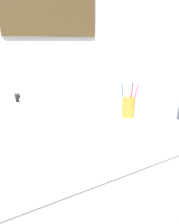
{
  "coord_description": "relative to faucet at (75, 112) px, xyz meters",
  "views": [
    {
      "loc": [
        -0.37,
        -0.76,
        1.26
      ],
      "look_at": [
        0.04,
        -0.01,
        0.96
      ],
      "focal_mm": 32.17,
      "sensor_mm": 36.0,
      "label": 1
    }
  ],
  "objects": [
    {
      "name": "toothbrush_blue",
      "position": [
        0.24,
        -0.09,
        0.08
      ],
      "size": [
        0.03,
        0.03,
        0.21
      ],
      "color": "blue",
      "rests_on": "toothbrush_cup"
    },
    {
      "name": "faucet",
      "position": [
        0.0,
        0.0,
        0.0
      ],
      "size": [
        0.02,
        0.17,
        0.1
      ],
      "color": "silver",
      "rests_on": "sink_basin"
    },
    {
      "name": "vanity_counter",
      "position": [
        -0.04,
        -0.16,
        -0.47
      ],
      "size": [
        1.03,
        0.64,
        0.87
      ],
      "color": "silver",
      "rests_on": "ground"
    },
    {
      "name": "sink_basin",
      "position": [
        -0.0,
        -0.2,
        -0.08
      ],
      "size": [
        0.43,
        0.43,
        0.12
      ],
      "color": "white",
      "rests_on": "vanity_counter"
    },
    {
      "name": "soap_dispenser",
      "position": [
        -0.28,
        -0.01,
        0.03
      ],
      "size": [
        0.07,
        0.07,
        0.18
      ],
      "color": "white",
      "rests_on": "vanity_counter"
    },
    {
      "name": "toothbrush_red",
      "position": [
        0.3,
        -0.1,
        0.08
      ],
      "size": [
        0.02,
        0.01,
        0.2
      ],
      "color": "red",
      "rests_on": "toothbrush_cup"
    },
    {
      "name": "toothbrush_purple",
      "position": [
        0.31,
        -0.11,
        0.08
      ],
      "size": [
        0.06,
        0.02,
        0.2
      ],
      "color": "purple",
      "rests_on": "toothbrush_cup"
    },
    {
      "name": "toothbrush_cup",
      "position": [
        0.27,
        -0.11,
        0.01
      ],
      "size": [
        0.07,
        0.07,
        0.11
      ],
      "primitive_type": "cylinder",
      "color": "orange",
      "rests_on": "vanity_counter"
    },
    {
      "name": "tiled_wall_back",
      "position": [
        -0.04,
        0.2,
        0.29
      ],
      "size": [
        2.23,
        0.04,
        2.4
      ],
      "primitive_type": "cube",
      "color": "silver",
      "rests_on": "ground"
    }
  ]
}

